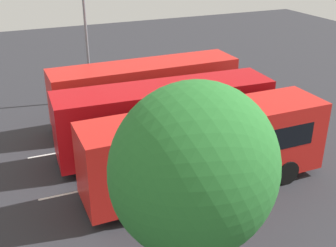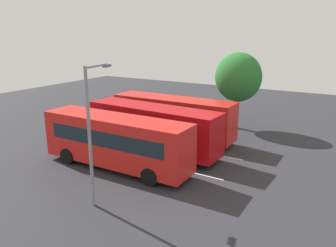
{
  "view_description": "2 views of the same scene",
  "coord_description": "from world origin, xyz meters",
  "px_view_note": "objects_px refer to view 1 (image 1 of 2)",
  "views": [
    {
      "loc": [
        -6.83,
        -16.4,
        9.62
      ],
      "look_at": [
        0.34,
        0.28,
        1.33
      ],
      "focal_mm": 44.9,
      "sensor_mm": 36.0,
      "label": 1
    },
    {
      "loc": [
        -12.41,
        19.12,
        8.41
      ],
      "look_at": [
        -0.31,
        -1.42,
        1.84
      ],
      "focal_mm": 35.73,
      "sensor_mm": 36.0,
      "label": 2
    }
  ],
  "objects_px": {
    "bus_far_left": "(207,147)",
    "street_lamp": "(88,38)",
    "bus_center_right": "(146,90)",
    "bus_center_left": "(166,117)",
    "depot_tree": "(194,171)",
    "pedestrian": "(281,115)"
  },
  "relations": [
    {
      "from": "bus_far_left",
      "to": "street_lamp",
      "type": "bearing_deg",
      "value": 99.59
    },
    {
      "from": "bus_far_left",
      "to": "bus_center_right",
      "type": "relative_size",
      "value": 1.0
    },
    {
      "from": "bus_center_left",
      "to": "depot_tree",
      "type": "bearing_deg",
      "value": -106.1
    },
    {
      "from": "bus_center_right",
      "to": "pedestrian",
      "type": "distance_m",
      "value": 7.24
    },
    {
      "from": "bus_far_left",
      "to": "street_lamp",
      "type": "xyz_separation_m",
      "value": [
        -1.95,
        11.23,
        2.18
      ]
    },
    {
      "from": "bus_center_right",
      "to": "street_lamp",
      "type": "distance_m",
      "value": 5.08
    },
    {
      "from": "bus_center_left",
      "to": "pedestrian",
      "type": "relative_size",
      "value": 6.28
    },
    {
      "from": "bus_center_left",
      "to": "street_lamp",
      "type": "relative_size",
      "value": 1.47
    },
    {
      "from": "bus_center_right",
      "to": "street_lamp",
      "type": "relative_size",
      "value": 1.46
    },
    {
      "from": "street_lamp",
      "to": "depot_tree",
      "type": "bearing_deg",
      "value": -15.92
    },
    {
      "from": "bus_far_left",
      "to": "bus_center_left",
      "type": "relative_size",
      "value": 0.99
    },
    {
      "from": "bus_center_left",
      "to": "bus_center_right",
      "type": "height_order",
      "value": "same"
    },
    {
      "from": "depot_tree",
      "to": "bus_center_left",
      "type": "bearing_deg",
      "value": 71.01
    },
    {
      "from": "street_lamp",
      "to": "bus_far_left",
      "type": "bearing_deg",
      "value": -1.11
    },
    {
      "from": "pedestrian",
      "to": "depot_tree",
      "type": "distance_m",
      "value": 13.33
    },
    {
      "from": "bus_far_left",
      "to": "street_lamp",
      "type": "distance_m",
      "value": 11.61
    },
    {
      "from": "street_lamp",
      "to": "depot_tree",
      "type": "height_order",
      "value": "street_lamp"
    },
    {
      "from": "pedestrian",
      "to": "depot_tree",
      "type": "bearing_deg",
      "value": 38.92
    },
    {
      "from": "bus_far_left",
      "to": "street_lamp",
      "type": "height_order",
      "value": "street_lamp"
    },
    {
      "from": "bus_center_right",
      "to": "pedestrian",
      "type": "relative_size",
      "value": 6.22
    },
    {
      "from": "street_lamp",
      "to": "pedestrian",
      "type": "bearing_deg",
      "value": 33.85
    },
    {
      "from": "bus_center_left",
      "to": "bus_far_left",
      "type": "bearing_deg",
      "value": -81.65
    }
  ]
}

